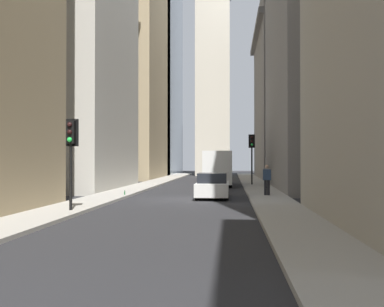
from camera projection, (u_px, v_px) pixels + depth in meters
ground_plane at (187, 199)px, 26.01m from camera, size 135.00×135.00×0.00m
sidewalk_right at (106, 197)px, 26.38m from camera, size 90.00×2.20×0.14m
sidewalk_left at (269, 198)px, 25.65m from camera, size 90.00×2.20×0.14m
building_left_midfar at (343, 41)px, 34.66m from camera, size 16.95×10.00×21.68m
building_left_far at (302, 94)px, 54.26m from camera, size 18.86×10.50×19.34m
building_right_far at (119, 44)px, 55.47m from camera, size 16.34×10.50×31.49m
building_right_midfar at (55, 14)px, 35.13m from camera, size 13.28×10.50×25.98m
church_spire at (213, 40)px, 65.27m from camera, size 5.09×5.09×35.76m
delivery_truck at (218, 168)px, 38.79m from camera, size 6.46×2.25×2.84m
sedan_white at (212, 186)px, 26.49m from camera, size 4.30×1.78×1.42m
traffic_light_foreground at (71, 143)px, 18.93m from camera, size 0.43×0.52×3.65m
traffic_light_midblock at (252, 148)px, 38.81m from camera, size 0.43×0.52×4.10m
pedestrian at (267, 179)px, 26.93m from camera, size 0.26×0.44×1.73m
discarded_bottle at (125, 193)px, 27.18m from camera, size 0.07×0.07×0.27m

